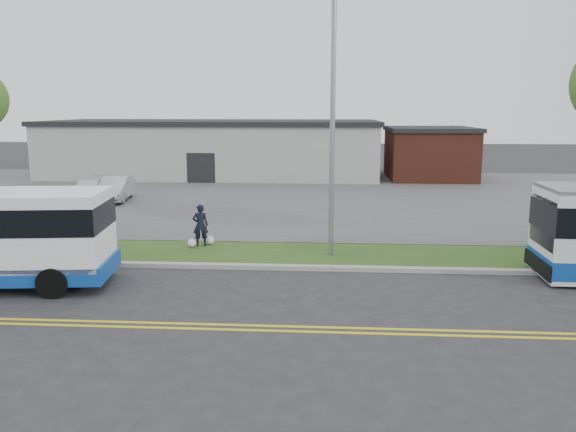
# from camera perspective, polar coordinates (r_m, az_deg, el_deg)

# --- Properties ---
(ground) EXTENTS (140.00, 140.00, 0.00)m
(ground) POSITION_cam_1_polar(r_m,az_deg,el_deg) (17.88, -5.32, -6.34)
(ground) COLOR #28282B
(ground) RESTS_ON ground
(lane_line_north) EXTENTS (70.00, 0.12, 0.01)m
(lane_line_north) POSITION_cam_1_polar(r_m,az_deg,el_deg) (14.31, -7.82, -10.85)
(lane_line_north) COLOR yellow
(lane_line_north) RESTS_ON ground
(lane_line_south) EXTENTS (70.00, 0.12, 0.01)m
(lane_line_south) POSITION_cam_1_polar(r_m,az_deg,el_deg) (14.04, -8.07, -11.30)
(lane_line_south) COLOR yellow
(lane_line_south) RESTS_ON ground
(curb) EXTENTS (80.00, 0.30, 0.15)m
(curb) POSITION_cam_1_polar(r_m,az_deg,el_deg) (18.90, -4.79, -5.14)
(curb) COLOR #9E9B93
(curb) RESTS_ON ground
(verge) EXTENTS (80.00, 3.30, 0.10)m
(verge) POSITION_cam_1_polar(r_m,az_deg,el_deg) (20.63, -4.04, -3.83)
(verge) COLOR #2B4918
(verge) RESTS_ON ground
(parking_lot) EXTENTS (80.00, 25.00, 0.10)m
(parking_lot) POSITION_cam_1_polar(r_m,az_deg,el_deg) (34.37, -0.81, 2.14)
(parking_lot) COLOR #4C4C4F
(parking_lot) RESTS_ON ground
(commercial_building) EXTENTS (25.40, 10.40, 4.35)m
(commercial_building) POSITION_cam_1_polar(r_m,az_deg,el_deg) (44.83, -7.47, 6.84)
(commercial_building) COLOR #9E9E99
(commercial_building) RESTS_ON ground
(brick_wing) EXTENTS (6.30, 7.30, 3.90)m
(brick_wing) POSITION_cam_1_polar(r_m,az_deg,el_deg) (43.66, 14.14, 6.21)
(brick_wing) COLOR brown
(brick_wing) RESTS_ON ground
(streetlight_near) EXTENTS (0.35, 1.53, 9.50)m
(streetlight_near) POSITION_cam_1_polar(r_m,az_deg,el_deg) (19.58, 4.56, 10.72)
(streetlight_near) COLOR gray
(streetlight_near) RESTS_ON verge
(shuttle_bus) EXTENTS (7.75, 3.32, 2.88)m
(shuttle_bus) POSITION_cam_1_polar(r_m,az_deg,el_deg) (18.68, -27.07, -1.87)
(shuttle_bus) COLOR #0D3F95
(shuttle_bus) RESTS_ON ground
(pedestrian) EXTENTS (0.66, 0.51, 1.61)m
(pedestrian) POSITION_cam_1_polar(r_m,az_deg,el_deg) (21.62, -8.89, -0.92)
(pedestrian) COLOR black
(pedestrian) RESTS_ON verge
(parked_car_a) EXTENTS (1.95, 4.28, 1.36)m
(parked_car_a) POSITION_cam_1_polar(r_m,az_deg,el_deg) (33.44, -17.12, 2.67)
(parked_car_a) COLOR silver
(parked_car_a) RESTS_ON parking_lot
(parked_car_b) EXTENTS (1.97, 4.46, 1.27)m
(parked_car_b) POSITION_cam_1_polar(r_m,az_deg,el_deg) (33.72, -19.45, 2.52)
(parked_car_b) COLOR white
(parked_car_b) RESTS_ON parking_lot
(grocery_bag_left) EXTENTS (0.32, 0.32, 0.32)m
(grocery_bag_left) POSITION_cam_1_polar(r_m,az_deg,el_deg) (21.59, -9.76, -2.72)
(grocery_bag_left) COLOR white
(grocery_bag_left) RESTS_ON verge
(grocery_bag_right) EXTENTS (0.32, 0.32, 0.32)m
(grocery_bag_right) POSITION_cam_1_polar(r_m,az_deg,el_deg) (21.93, -7.93, -2.45)
(grocery_bag_right) COLOR white
(grocery_bag_right) RESTS_ON verge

